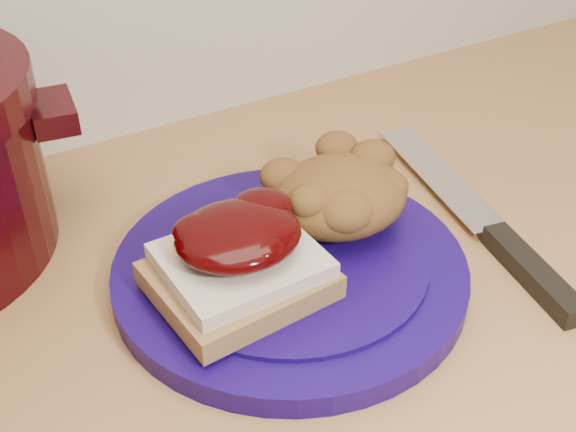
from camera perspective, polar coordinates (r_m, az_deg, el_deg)
plate at (r=0.61m, az=0.16°, el=-4.29°), size 0.31×0.31×0.02m
sandwich at (r=0.56m, az=-3.90°, el=-3.38°), size 0.13×0.12×0.06m
stuffing_mound at (r=0.62m, az=4.14°, el=1.63°), size 0.12×0.11×0.06m
chef_knife at (r=0.67m, az=16.65°, el=-2.02°), size 0.09×0.32×0.02m
butter_knife at (r=0.68m, az=8.13°, el=-0.39°), size 0.12×0.15×0.00m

